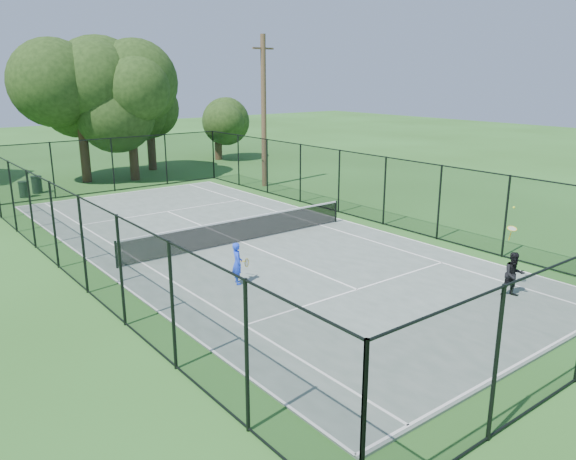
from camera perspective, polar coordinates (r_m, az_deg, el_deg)
ground at (r=22.00m, az=-4.77°, el=-1.36°), size 120.00×120.00×0.00m
tennis_court at (r=22.00m, az=-4.77°, el=-1.28°), size 11.00×24.00×0.06m
tennis_net at (r=21.84m, az=-4.80°, el=0.10°), size 10.08×0.08×0.95m
fence at (r=21.62m, az=-4.86°, el=2.45°), size 13.10×26.10×3.00m
tree_near_left at (r=36.23m, az=-20.47°, el=12.83°), size 6.57×6.57×8.57m
tree_near_mid at (r=36.08m, az=-15.77°, el=12.23°), size 5.79×5.79×7.57m
tree_near_right at (r=39.84m, az=-13.99°, el=12.55°), size 5.27×5.27×7.28m
tree_far_right at (r=43.90m, az=-7.19°, el=11.21°), size 3.88×3.88×5.13m
trash_bin_left at (r=33.29m, az=-25.22°, el=3.77°), size 0.58×0.58×0.86m
trash_bin_right at (r=34.17m, az=-24.16°, el=4.23°), size 0.58×0.58×0.96m
utility_pole at (r=32.83m, az=-2.48°, el=11.95°), size 1.40×0.30×8.54m
player_blue at (r=17.47m, az=-5.16°, el=-3.39°), size 0.82×0.56×1.33m
player_black at (r=17.68m, az=21.95°, el=-4.20°), size 0.82×0.88×2.59m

